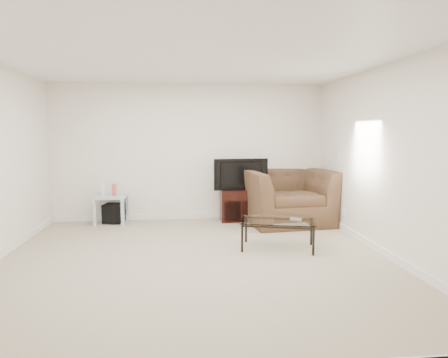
{
  "coord_description": "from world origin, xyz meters",
  "views": [
    {
      "loc": [
        -0.14,
        -4.9,
        1.63
      ],
      "look_at": [
        0.5,
        1.2,
        0.9
      ],
      "focal_mm": 32.0,
      "sensor_mm": 36.0,
      "label": 1
    }
  ],
  "objects": [
    {
      "name": "floor",
      "position": [
        0.0,
        0.0,
        0.0
      ],
      "size": [
        5.0,
        5.0,
        0.0
      ],
      "primitive_type": "plane",
      "color": "tan",
      "rests_on": "ground"
    },
    {
      "name": "ceiling",
      "position": [
        0.0,
        0.0,
        2.5
      ],
      "size": [
        5.0,
        5.0,
        0.0
      ],
      "primitive_type": "plane",
      "color": "white",
      "rests_on": "ground"
    },
    {
      "name": "wall_back",
      "position": [
        0.0,
        2.5,
        1.25
      ],
      "size": [
        5.0,
        0.02,
        2.5
      ],
      "primitive_type": "cube",
      "color": "silver",
      "rests_on": "ground"
    },
    {
      "name": "wall_right",
      "position": [
        2.5,
        0.0,
        1.25
      ],
      "size": [
        0.02,
        5.0,
        2.5
      ],
      "primitive_type": "cube",
      "color": "silver",
      "rests_on": "ground"
    },
    {
      "name": "plate_back",
      "position": [
        -1.4,
        2.49,
        1.25
      ],
      "size": [
        0.12,
        0.02,
        0.12
      ],
      "primitive_type": "cube",
      "color": "white",
      "rests_on": "wall_back"
    },
    {
      "name": "plate_right_switch",
      "position": [
        2.49,
        1.6,
        1.25
      ],
      "size": [
        0.02,
        0.09,
        0.13
      ],
      "primitive_type": "cube",
      "color": "white",
      "rests_on": "wall_right"
    },
    {
      "name": "plate_right_outlet",
      "position": [
        2.49,
        1.3,
        0.3
      ],
      "size": [
        0.02,
        0.08,
        0.12
      ],
      "primitive_type": "cube",
      "color": "white",
      "rests_on": "wall_right"
    },
    {
      "name": "tv_stand",
      "position": [
        0.9,
        2.28,
        0.29
      ],
      "size": [
        0.7,
        0.49,
        0.58
      ],
      "primitive_type": null,
      "rotation": [
        0.0,
        0.0,
        -0.01
      ],
      "color": "black",
      "rests_on": "floor"
    },
    {
      "name": "dvd_player",
      "position": [
        0.9,
        2.24,
        0.49
      ],
      "size": [
        0.43,
        0.3,
        0.06
      ],
      "primitive_type": "cube",
      "rotation": [
        0.0,
        0.0,
        -0.01
      ],
      "color": "black",
      "rests_on": "tv_stand"
    },
    {
      "name": "television",
      "position": [
        0.9,
        2.25,
        0.87
      ],
      "size": [
        0.93,
        0.24,
        0.57
      ],
      "primitive_type": "imported",
      "rotation": [
        0.0,
        0.0,
        0.07
      ],
      "color": "black",
      "rests_on": "tv_stand"
    },
    {
      "name": "side_table",
      "position": [
        -1.41,
        2.28,
        0.25
      ],
      "size": [
        0.55,
        0.55,
        0.51
      ],
      "primitive_type": null,
      "rotation": [
        0.0,
        0.0,
        -0.04
      ],
      "color": "silver",
      "rests_on": "floor"
    },
    {
      "name": "subwoofer",
      "position": [
        -1.37,
        2.3,
        0.18
      ],
      "size": [
        0.38,
        0.38,
        0.33
      ],
      "primitive_type": "cube",
      "rotation": [
        0.0,
        0.0,
        -0.19
      ],
      "color": "black",
      "rests_on": "floor"
    },
    {
      "name": "game_console",
      "position": [
        -1.53,
        2.26,
        0.62
      ],
      "size": [
        0.07,
        0.17,
        0.23
      ],
      "primitive_type": "cube",
      "rotation": [
        0.0,
        0.0,
        0.07
      ],
      "color": "white",
      "rests_on": "side_table"
    },
    {
      "name": "game_case",
      "position": [
        -1.34,
        2.26,
        0.61
      ],
      "size": [
        0.06,
        0.15,
        0.2
      ],
      "primitive_type": "cube",
      "rotation": [
        0.0,
        0.0,
        -0.06
      ],
      "color": "#CC4C4C",
      "rests_on": "side_table"
    },
    {
      "name": "recliner",
      "position": [
        1.72,
        1.97,
        0.64
      ],
      "size": [
        1.56,
        1.11,
        1.28
      ],
      "primitive_type": "imported",
      "rotation": [
        0.0,
        0.0,
        0.11
      ],
      "color": "brown",
      "rests_on": "floor"
    },
    {
      "name": "coffee_table",
      "position": [
        1.18,
        0.44,
        0.2
      ],
      "size": [
        1.13,
        0.82,
        0.4
      ],
      "primitive_type": null,
      "rotation": [
        0.0,
        0.0,
        -0.26
      ],
      "color": "black",
      "rests_on": "floor"
    },
    {
      "name": "remote",
      "position": [
        1.44,
        0.47,
        0.41
      ],
      "size": [
        0.16,
        0.12,
        0.02
      ],
      "primitive_type": "cube",
      "rotation": [
        0.0,
        0.0,
        -0.5
      ],
      "color": "#B2B2B7",
      "rests_on": "coffee_table"
    }
  ]
}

